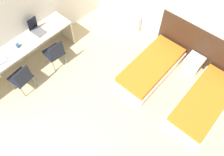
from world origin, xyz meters
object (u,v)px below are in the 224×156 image
Objects in this scene: bed_near_door at (204,102)px; laptop at (36,29)px; nightstand at (193,64)px; bed_near_window at (151,68)px; chair_near_laptop at (55,52)px; chair_near_notebook at (21,77)px.

laptop is (-3.99, -1.36, 0.67)m from bed_near_door.
bed_near_window is at bearing -133.37° from nightstand.
bed_near_door is at bearing 0.00° from bed_near_window.
chair_near_laptop is at bearing -140.96° from nightstand.
bed_near_window is at bearing 44.95° from chair_near_notebook.
bed_near_window is at bearing 25.39° from laptop.
chair_near_laptop is 1.00× the size of chair_near_notebook.
chair_near_laptop is (-3.40, -1.39, 0.30)m from bed_near_door.
chair_near_notebook is (-2.67, -3.15, 0.26)m from nightstand.
chair_near_laptop is (-1.94, -1.39, 0.30)m from bed_near_window.
laptop is (-0.60, 0.04, 0.38)m from chair_near_laptop.
bed_near_window is 2.26× the size of chair_near_notebook.
nightstand is at bearing 30.34° from laptop.
bed_near_window is 3.08m from chair_near_notebook.
laptop reaches higher than bed_near_door.
chair_near_notebook is (0.00, -0.98, 0.00)m from chair_near_laptop.
nightstand is at bearing 133.37° from bed_near_door.
bed_near_door is at bearing 28.93° from chair_near_laptop.
bed_near_window and bed_near_door have the same top height.
nightstand reaches higher than bed_near_window.
bed_near_window is 2.26× the size of chair_near_laptop.
bed_near_window is at bearing 180.00° from bed_near_door.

